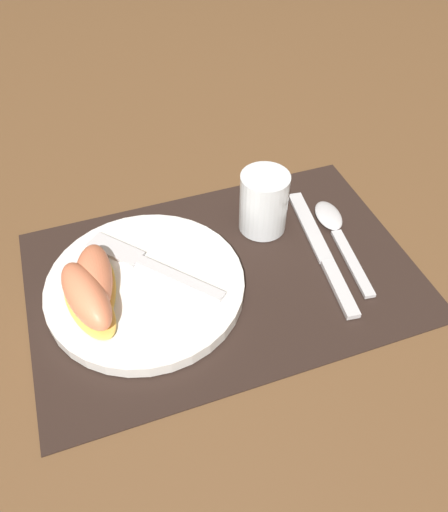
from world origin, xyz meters
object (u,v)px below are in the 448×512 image
at_px(juice_glass, 263,205).
at_px(citrus_wedge_1, 87,297).
at_px(citrus_wedge_0, 94,283).
at_px(spoon, 334,227).
at_px(plate, 146,286).
at_px(knife, 322,252).
at_px(fork, 144,262).

bearing_deg(juice_glass, citrus_wedge_1, -162.64).
bearing_deg(juice_glass, citrus_wedge_0, -166.63).
bearing_deg(juice_glass, spoon, -24.03).
distance_m(juice_glass, citrus_wedge_0, 0.24).
relative_size(plate, knife, 1.06).
xyz_separation_m(fork, citrus_wedge_0, (-0.06, -0.03, 0.01)).
distance_m(fork, citrus_wedge_1, 0.09).
relative_size(plate, spoon, 1.36).
bearing_deg(citrus_wedge_1, plate, 14.56).
height_order(plate, spoon, plate).
bearing_deg(fork, spoon, -2.11).
distance_m(plate, knife, 0.23).
height_order(plate, knife, plate).
relative_size(spoon, fork, 1.11).
height_order(spoon, fork, fork).
distance_m(juice_glass, citrus_wedge_1, 0.25).
bearing_deg(citrus_wedge_0, plate, -3.16).
xyz_separation_m(plate, citrus_wedge_1, (-0.07, -0.02, 0.03)).
distance_m(spoon, fork, 0.26).
xyz_separation_m(spoon, fork, (-0.26, 0.01, 0.01)).
distance_m(plate, fork, 0.03).
xyz_separation_m(fork, citrus_wedge_1, (-0.07, -0.05, 0.02)).
xyz_separation_m(knife, citrus_wedge_1, (-0.30, -0.00, 0.03)).
height_order(fork, citrus_wedge_0, citrus_wedge_0).
height_order(plate, fork, fork).
height_order(knife, fork, fork).
distance_m(knife, spoon, 0.05).
bearing_deg(spoon, juice_glass, 155.97).
height_order(fork, citrus_wedge_1, citrus_wedge_1).
bearing_deg(fork, citrus_wedge_1, -148.27).
bearing_deg(juice_glass, fork, -169.85).
relative_size(juice_glass, citrus_wedge_1, 0.73).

